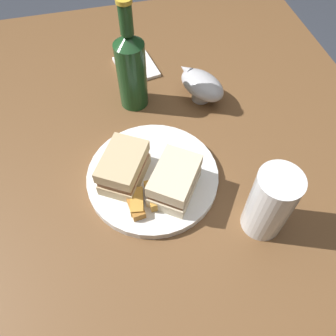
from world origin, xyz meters
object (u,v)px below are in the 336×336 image
object	(u,v)px
plate	(153,178)
sandwich_half_right	(175,181)
cider_bottle	(131,68)
napkin	(136,67)
gravy_boat	(202,85)
pint_glass	(269,206)
sandwich_half_left	(124,168)

from	to	relation	value
plate	sandwich_half_right	size ratio (longest dim) A/B	2.07
cider_bottle	napkin	world-z (taller)	cider_bottle
plate	napkin	bearing A→B (deg)	-5.11
sandwich_half_right	cider_bottle	xyz separation A→B (m)	(0.27, 0.03, 0.05)
sandwich_half_right	cider_bottle	world-z (taller)	cider_bottle
cider_bottle	napkin	xyz separation A→B (m)	(0.12, -0.03, -0.09)
gravy_boat	napkin	xyz separation A→B (m)	(0.14, 0.13, -0.04)
cider_bottle	sandwich_half_right	bearing A→B (deg)	-174.21
pint_glass	gravy_boat	distance (m)	0.34
plate	gravy_boat	size ratio (longest dim) A/B	1.90
gravy_boat	cider_bottle	xyz separation A→B (m)	(0.02, 0.15, 0.06)
sandwich_half_left	napkin	xyz separation A→B (m)	(0.33, -0.08, -0.05)
sandwich_half_right	sandwich_half_left	bearing A→B (deg)	58.78
sandwich_half_right	cider_bottle	size ratio (longest dim) A/B	0.50
pint_glass	napkin	distance (m)	0.50
sandwich_half_right	pint_glass	xyz separation A→B (m)	(-0.09, -0.14, 0.01)
napkin	sandwich_half_right	bearing A→B (deg)	-179.78
sandwich_half_left	sandwich_half_right	distance (m)	0.10
sandwich_half_left	pint_glass	bearing A→B (deg)	-122.87
sandwich_half_left	sandwich_half_right	world-z (taller)	same
plate	cider_bottle	world-z (taller)	cider_bottle
sandwich_half_left	napkin	distance (m)	0.35
gravy_boat	cider_bottle	bearing A→B (deg)	81.10
sandwich_half_left	sandwich_half_right	xyz separation A→B (m)	(-0.05, -0.08, -0.00)
pint_glass	cider_bottle	xyz separation A→B (m)	(0.36, 0.17, 0.03)
sandwich_half_right	gravy_boat	xyz separation A→B (m)	(0.24, -0.13, -0.01)
sandwich_half_right	napkin	xyz separation A→B (m)	(0.38, 0.00, -0.05)
pint_glass	cider_bottle	distance (m)	0.40
plate	sandwich_half_left	size ratio (longest dim) A/B	2.08
sandwich_half_left	gravy_boat	bearing A→B (deg)	-47.74
gravy_boat	napkin	bearing A→B (deg)	42.01
napkin	sandwich_half_left	bearing A→B (deg)	165.96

